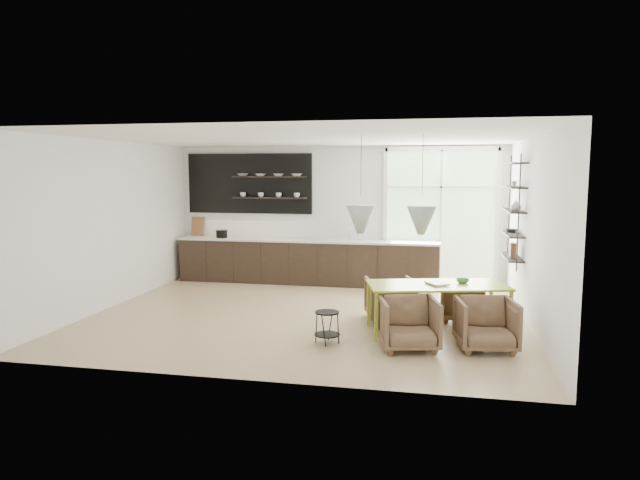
{
  "coord_description": "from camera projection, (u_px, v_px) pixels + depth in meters",
  "views": [
    {
      "loc": [
        2.05,
        -8.97,
        2.37
      ],
      "look_at": [
        0.1,
        0.6,
        1.19
      ],
      "focal_mm": 32.0,
      "sensor_mm": 36.0,
      "label": 1
    }
  ],
  "objects": [
    {
      "name": "armchair_front_left",
      "position": [
        409.0,
        323.0,
        7.61
      ],
      "size": [
        0.9,
        0.92,
        0.7
      ],
      "primitive_type": "imported",
      "rotation": [
        0.0,
        0.0,
        0.24
      ],
      "color": "brown",
      "rests_on": "ground"
    },
    {
      "name": "armchair_front_right",
      "position": [
        486.0,
        324.0,
        7.58
      ],
      "size": [
        0.85,
        0.87,
        0.69
      ],
      "primitive_type": "imported",
      "rotation": [
        0.0,
        0.0,
        0.16
      ],
      "color": "brown",
      "rests_on": "ground"
    },
    {
      "name": "right_shelving",
      "position": [
        514.0,
        214.0,
        9.7
      ],
      "size": [
        0.26,
        1.22,
        1.9
      ],
      "color": "black",
      "rests_on": "ground"
    },
    {
      "name": "table_book",
      "position": [
        430.0,
        284.0,
        8.27
      ],
      "size": [
        0.39,
        0.42,
        0.03
      ],
      "primitive_type": "imported",
      "rotation": [
        0.0,
        0.0,
        0.52
      ],
      "color": "white",
      "rests_on": "dining_table"
    },
    {
      "name": "table_bowl",
      "position": [
        463.0,
        281.0,
        8.43
      ],
      "size": [
        0.25,
        0.25,
        0.06
      ],
      "primitive_type": "imported",
      "rotation": [
        0.0,
        0.0,
        0.37
      ],
      "color": "#4F8854",
      "rests_on": "dining_table"
    },
    {
      "name": "armchair_back_right",
      "position": [
        462.0,
        302.0,
        9.06
      ],
      "size": [
        0.67,
        0.68,
        0.61
      ],
      "primitive_type": "imported",
      "rotation": [
        0.0,
        0.0,
        3.16
      ],
      "color": "brown",
      "rests_on": "ground"
    },
    {
      "name": "armchair_back_left",
      "position": [
        390.0,
        299.0,
        9.12
      ],
      "size": [
        0.91,
        0.93,
        0.68
      ],
      "primitive_type": "imported",
      "rotation": [
        0.0,
        0.0,
        3.43
      ],
      "color": "brown",
      "rests_on": "ground"
    },
    {
      "name": "dining_table",
      "position": [
        437.0,
        287.0,
        8.34
      ],
      "size": [
        2.15,
        1.36,
        0.73
      ],
      "rotation": [
        0.0,
        0.0,
        0.25
      ],
      "color": "#96B024",
      "rests_on": "ground"
    },
    {
      "name": "kitchen_run",
      "position": [
        303.0,
        255.0,
        12.1
      ],
      "size": [
        5.54,
        0.69,
        2.75
      ],
      "color": "black",
      "rests_on": "ground"
    },
    {
      "name": "wire_stool",
      "position": [
        327.0,
        323.0,
        7.86
      ],
      "size": [
        0.36,
        0.36,
        0.45
      ],
      "rotation": [
        0.0,
        0.0,
        -0.11
      ],
      "color": "black",
      "rests_on": "ground"
    },
    {
      "name": "room",
      "position": [
        352.0,
        222.0,
        10.2
      ],
      "size": [
        7.02,
        6.01,
        2.91
      ],
      "color": "tan",
      "rests_on": "ground"
    }
  ]
}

